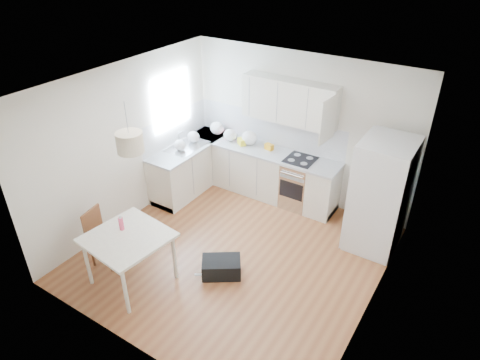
% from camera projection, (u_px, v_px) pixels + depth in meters
% --- Properties ---
extents(floor, '(4.20, 4.20, 0.00)m').
position_uv_depth(floor, '(235.00, 254.00, 6.71)').
color(floor, brown).
rests_on(floor, ground).
extents(ceiling, '(4.20, 4.20, 0.00)m').
position_uv_depth(ceiling, '(234.00, 87.00, 5.33)').
color(ceiling, white).
rests_on(ceiling, wall_back).
extents(wall_back, '(4.20, 0.00, 4.20)m').
position_uv_depth(wall_back, '(299.00, 129.00, 7.54)').
color(wall_back, silver).
rests_on(wall_back, floor).
extents(wall_left, '(0.00, 4.20, 4.20)m').
position_uv_depth(wall_left, '(127.00, 145.00, 6.99)').
color(wall_left, silver).
rests_on(wall_left, floor).
extents(wall_right, '(0.00, 4.20, 4.20)m').
position_uv_depth(wall_right, '(383.00, 228.00, 5.05)').
color(wall_right, silver).
rests_on(wall_right, floor).
extents(window_glassblock, '(0.02, 1.00, 1.00)m').
position_uv_depth(window_glassblock, '(172.00, 101.00, 7.62)').
color(window_glassblock, '#BFE0F9').
rests_on(window_glassblock, wall_left).
extents(cabinets_back, '(3.00, 0.60, 0.88)m').
position_uv_depth(cabinets_back, '(260.00, 172.00, 8.07)').
color(cabinets_back, silver).
rests_on(cabinets_back, floor).
extents(cabinets_left, '(0.60, 1.80, 0.88)m').
position_uv_depth(cabinets_left, '(190.00, 168.00, 8.19)').
color(cabinets_left, silver).
rests_on(cabinets_left, floor).
extents(counter_back, '(3.02, 0.64, 0.04)m').
position_uv_depth(counter_back, '(261.00, 150.00, 7.83)').
color(counter_back, '#A3A6A8').
rests_on(counter_back, cabinets_back).
extents(counter_left, '(0.64, 1.82, 0.04)m').
position_uv_depth(counter_left, '(189.00, 146.00, 7.95)').
color(counter_left, '#A3A6A8').
rests_on(counter_left, cabinets_left).
extents(backsplash_back, '(3.00, 0.01, 0.58)m').
position_uv_depth(backsplash_back, '(269.00, 129.00, 7.89)').
color(backsplash_back, white).
rests_on(backsplash_back, wall_back).
extents(backsplash_left, '(0.01, 1.80, 0.58)m').
position_uv_depth(backsplash_left, '(175.00, 128.00, 7.93)').
color(backsplash_left, white).
rests_on(backsplash_left, wall_left).
extents(upper_cabinets, '(1.70, 0.32, 0.75)m').
position_uv_depth(upper_cabinets, '(289.00, 101.00, 7.23)').
color(upper_cabinets, silver).
rests_on(upper_cabinets, wall_back).
extents(range_oven, '(0.50, 0.61, 0.88)m').
position_uv_depth(range_oven, '(299.00, 183.00, 7.70)').
color(range_oven, silver).
rests_on(range_oven, floor).
extents(sink, '(0.50, 0.80, 0.16)m').
position_uv_depth(sink, '(187.00, 147.00, 7.91)').
color(sink, silver).
rests_on(sink, counter_left).
extents(refrigerator, '(0.87, 0.91, 1.81)m').
position_uv_depth(refrigerator, '(381.00, 195.00, 6.49)').
color(refrigerator, silver).
rests_on(refrigerator, floor).
extents(dining_table, '(1.13, 1.13, 0.80)m').
position_uv_depth(dining_table, '(128.00, 242.00, 5.85)').
color(dining_table, beige).
rests_on(dining_table, floor).
extents(dining_chair, '(0.44, 0.44, 0.90)m').
position_uv_depth(dining_chair, '(105.00, 238.00, 6.32)').
color(dining_chair, '#523118').
rests_on(dining_chair, floor).
extents(drink_bottle, '(0.07, 0.07, 0.23)m').
position_uv_depth(drink_bottle, '(121.00, 223.00, 5.88)').
color(drink_bottle, '#DE3D5F').
rests_on(drink_bottle, dining_table).
extents(gym_bag, '(0.67, 0.62, 0.26)m').
position_uv_depth(gym_bag, '(221.00, 267.00, 6.26)').
color(gym_bag, black).
rests_on(gym_bag, floor).
extents(pendant_lamp, '(0.43, 0.43, 0.26)m').
position_uv_depth(pendant_lamp, '(130.00, 142.00, 5.15)').
color(pendant_lamp, '#C5B298').
rests_on(pendant_lamp, ceiling).
extents(grocery_bag_a, '(0.28, 0.24, 0.25)m').
position_uv_depth(grocery_bag_a, '(217.00, 128.00, 8.31)').
color(grocery_bag_a, white).
rests_on(grocery_bag_a, counter_back).
extents(grocery_bag_b, '(0.26, 0.22, 0.23)m').
position_uv_depth(grocery_bag_b, '(230.00, 135.00, 8.06)').
color(grocery_bag_b, white).
rests_on(grocery_bag_b, counter_back).
extents(grocery_bag_c, '(0.30, 0.25, 0.27)m').
position_uv_depth(grocery_bag_c, '(249.00, 138.00, 7.92)').
color(grocery_bag_c, white).
rests_on(grocery_bag_c, counter_back).
extents(grocery_bag_d, '(0.24, 0.20, 0.22)m').
position_uv_depth(grocery_bag_d, '(193.00, 137.00, 8.02)').
color(grocery_bag_d, white).
rests_on(grocery_bag_d, counter_back).
extents(grocery_bag_e, '(0.22, 0.19, 0.20)m').
position_uv_depth(grocery_bag_e, '(180.00, 145.00, 7.73)').
color(grocery_bag_e, white).
rests_on(grocery_bag_e, counter_left).
extents(snack_orange, '(0.17, 0.13, 0.11)m').
position_uv_depth(snack_orange, '(269.00, 147.00, 7.77)').
color(snack_orange, orange).
rests_on(snack_orange, counter_back).
extents(snack_yellow, '(0.20, 0.19, 0.12)m').
position_uv_depth(snack_yellow, '(242.00, 142.00, 7.94)').
color(snack_yellow, yellow).
rests_on(snack_yellow, counter_back).
extents(snack_red, '(0.19, 0.15, 0.12)m').
position_uv_depth(snack_red, '(230.00, 136.00, 8.17)').
color(snack_red, red).
rests_on(snack_red, counter_back).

